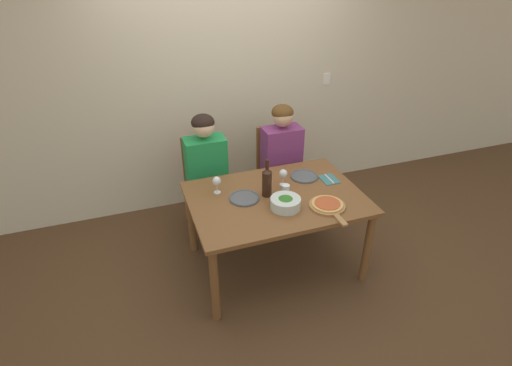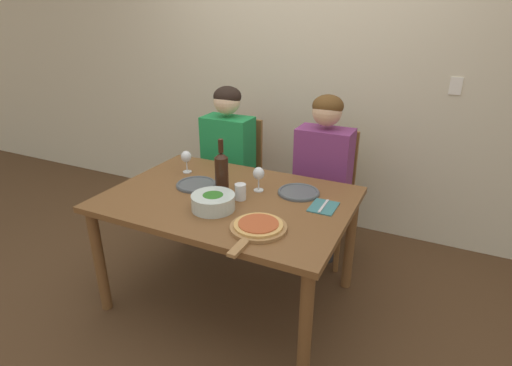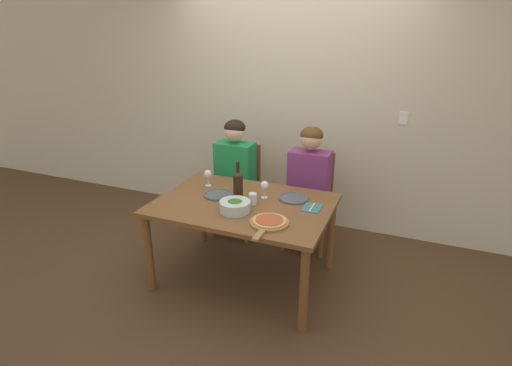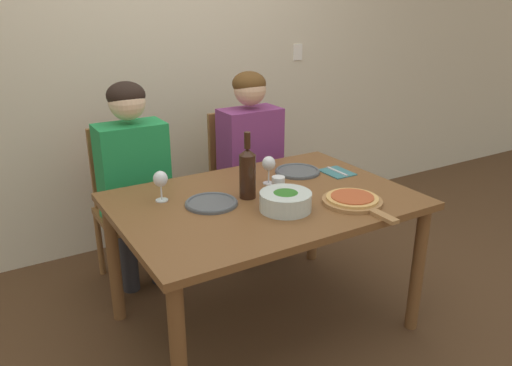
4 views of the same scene
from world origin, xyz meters
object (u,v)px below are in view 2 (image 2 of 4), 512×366
at_px(pizza_on_board, 258,227).
at_px(wine_glass_left, 186,158).
at_px(dinner_plate_right, 299,192).
at_px(water_tumbler, 240,192).
at_px(person_woman, 227,150).
at_px(person_man, 323,165).
at_px(chair_right, 325,189).
at_px(broccoli_bowl, 213,202).
at_px(chair_left, 235,173).
at_px(fork_on_napkin, 323,207).
at_px(dinner_plate_left, 196,184).
at_px(wine_bottle, 222,171).
at_px(wine_glass_right, 259,175).

distance_m(pizza_on_board, wine_glass_left, 0.92).
height_order(dinner_plate_right, water_tumbler, water_tumbler).
bearing_deg(water_tumbler, person_woman, 124.72).
bearing_deg(water_tumbler, person_man, 69.48).
relative_size(chair_right, person_man, 0.77).
relative_size(chair_right, broccoli_bowl, 3.89).
bearing_deg(dinner_plate_right, chair_right, 90.46).
xyz_separation_m(chair_right, wine_glass_left, (-0.80, -0.62, 0.33)).
height_order(chair_left, pizza_on_board, chair_left).
bearing_deg(fork_on_napkin, person_man, 107.49).
distance_m(chair_left, chair_right, 0.77).
bearing_deg(wine_glass_left, dinner_plate_left, -42.03).
relative_size(dinner_plate_right, wine_glass_left, 1.65).
xyz_separation_m(dinner_plate_left, wine_glass_left, (-0.18, 0.17, 0.10)).
bearing_deg(dinner_plate_left, person_man, 47.52).
bearing_deg(fork_on_napkin, water_tumbler, -167.06).
bearing_deg(wine_glass_left, water_tumbler, -22.70).
bearing_deg(dinner_plate_left, person_woman, 103.38).
relative_size(wine_bottle, dinner_plate_right, 1.32).
relative_size(person_man, broccoli_bowl, 5.07).
bearing_deg(dinner_plate_left, chair_left, 101.50).
bearing_deg(person_man, chair_right, 90.00).
relative_size(broccoli_bowl, wine_glass_right, 1.60).
bearing_deg(dinner_plate_left, broccoli_bowl, -40.83).
xyz_separation_m(chair_right, broccoli_bowl, (-0.35, -1.01, 0.26)).
distance_m(person_man, broccoli_bowl, 0.96).
xyz_separation_m(wine_bottle, wine_glass_right, (0.19, 0.11, -0.03)).
relative_size(wine_bottle, wine_glass_right, 2.18).
xyz_separation_m(wine_bottle, dinner_plate_left, (-0.19, 0.01, -0.12)).
bearing_deg(chair_left, dinner_plate_left, -78.50).
distance_m(broccoli_bowl, water_tumbler, 0.19).
bearing_deg(chair_right, wine_bottle, -117.94).
xyz_separation_m(person_woman, fork_on_napkin, (0.97, -0.62, -0.01)).
distance_m(person_woman, wine_glass_left, 0.51).
relative_size(dinner_plate_right, fork_on_napkin, 1.39).
distance_m(chair_left, fork_on_napkin, 1.23).
bearing_deg(person_man, broccoli_bowl, -111.07).
bearing_deg(pizza_on_board, chair_left, 123.72).
height_order(dinner_plate_left, pizza_on_board, pizza_on_board).
distance_m(person_woman, wine_bottle, 0.77).
bearing_deg(wine_glass_left, broccoli_bowl, -41.32).
bearing_deg(person_woman, broccoli_bowl, -64.68).
bearing_deg(wine_bottle, fork_on_napkin, 5.70).
bearing_deg(chair_right, fork_on_napkin, -75.10).
relative_size(chair_right, fork_on_napkin, 5.21).
relative_size(wine_glass_right, fork_on_napkin, 0.84).
bearing_deg(broccoli_bowl, water_tumbler, 66.75).
xyz_separation_m(chair_right, water_tumbler, (-0.27, -0.84, 0.27)).
height_order(person_woman, water_tumbler, person_woman).
bearing_deg(wine_bottle, wine_glass_right, 29.89).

